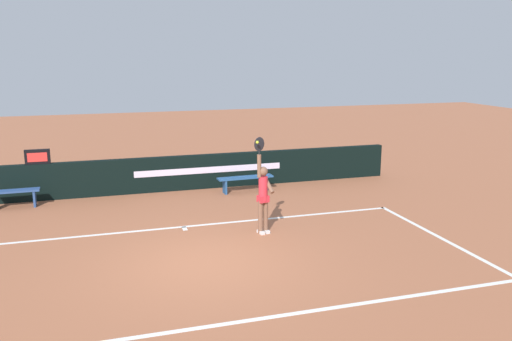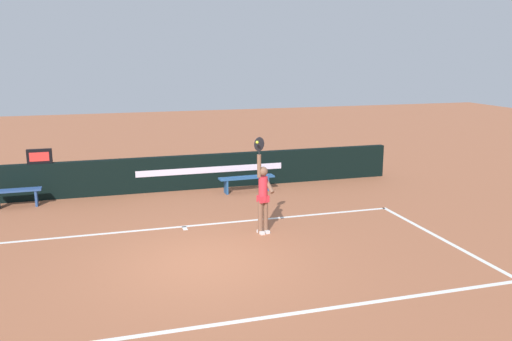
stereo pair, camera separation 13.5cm
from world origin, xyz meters
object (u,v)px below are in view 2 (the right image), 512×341
Objects in this scene: tennis_player at (263,194)px; courtside_bench_near at (17,194)px; courtside_bench_far at (247,180)px; tennis_ball at (257,142)px; speed_display at (39,156)px.

tennis_player is 7.42m from courtside_bench_near.
courtside_bench_far is (0.68, 3.96, -0.61)m from tennis_player.
tennis_ball is at bearing -136.96° from tennis_player.
courtside_bench_far is at bearing -7.82° from speed_display.
courtside_bench_near is at bearing -134.67° from speed_display.
tennis_player is at bearing -41.27° from speed_display.
speed_display reaches higher than courtside_bench_far.
tennis_ball is at bearing -43.47° from speed_display.
courtside_bench_far is at bearing 80.22° from tennis_player.
courtside_bench_far is (0.89, 4.15, -1.92)m from tennis_ball.
tennis_ball reaches higher than courtside_bench_near.
tennis_player reaches higher than speed_display.
tennis_player is 1.34m from tennis_ball.
courtside_bench_near is at bearing 145.65° from tennis_player.
tennis_player is 1.33× the size of courtside_bench_far.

